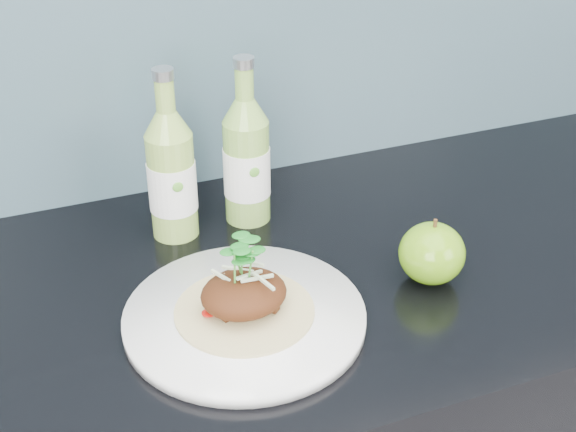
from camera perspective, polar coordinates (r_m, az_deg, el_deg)
name	(u,v)px	position (r m, az deg, el deg)	size (l,w,h in m)	color
dinner_plate	(245,317)	(0.98, -3.10, -7.20)	(0.38, 0.38, 0.02)	white
pork_taco	(244,292)	(0.96, -3.16, -5.44)	(0.17, 0.17, 0.10)	tan
green_apple	(432,253)	(1.05, 10.20, -2.63)	(0.11, 0.11, 0.09)	#4E820E
cider_bottle_left	(172,175)	(1.11, -8.29, 2.93)	(0.08, 0.08, 0.25)	#88AF48
cider_bottle_right	(247,161)	(1.14, -2.96, 3.96)	(0.09, 0.09, 0.25)	#7CAA47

